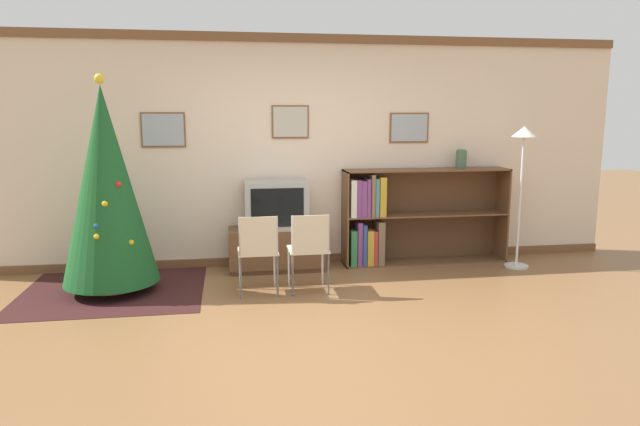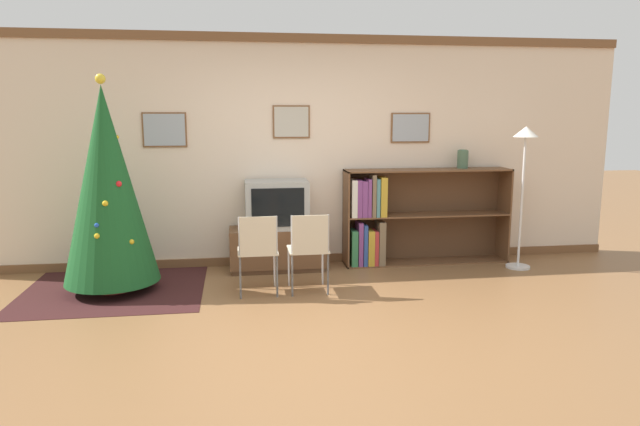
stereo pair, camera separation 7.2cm
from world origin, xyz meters
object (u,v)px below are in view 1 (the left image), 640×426
christmas_tree (106,186)px  vase (461,159)px  bookshelf (395,218)px  standing_lamp (523,160)px  folding_chair_left (258,249)px  folding_chair_right (309,248)px  television (276,205)px  tv_console (276,249)px

christmas_tree → vase: christmas_tree is taller
bookshelf → standing_lamp: size_ratio=1.21×
folding_chair_left → bookshelf: (1.70, 0.99, 0.08)m
folding_chair_left → folding_chair_right: bearing=0.0°
folding_chair_left → vase: (2.52, 1.04, 0.79)m
vase → standing_lamp: (0.55, -0.46, 0.01)m
bookshelf → television: bearing=-177.4°
folding_chair_right → television: bearing=105.4°
bookshelf → folding_chair_left: bearing=-149.6°
television → standing_lamp: size_ratio=0.43×
tv_console → vase: bearing=2.9°
folding_chair_right → bookshelf: (1.19, 0.99, 0.08)m
christmas_tree → folding_chair_right: size_ratio=2.65×
vase → folding_chair_left: bearing=-157.5°
christmas_tree → folding_chair_left: bearing=-13.7°
christmas_tree → standing_lamp: (4.55, 0.23, 0.18)m
bookshelf → standing_lamp: standing_lamp is taller
television → folding_chair_left: bearing=-105.4°
television → bookshelf: (1.44, 0.07, -0.21)m
christmas_tree → standing_lamp: size_ratio=1.31×
christmas_tree → television: (1.73, 0.57, -0.32)m
television → standing_lamp: bearing=-6.9°
tv_console → folding_chair_left: size_ratio=1.33×
folding_chair_left → tv_console: bearing=74.7°
vase → bookshelf: bearing=-176.5°
tv_console → folding_chair_right: folding_chair_right is taller
bookshelf → vase: size_ratio=8.90×
standing_lamp → bookshelf: bearing=163.7°
television → folding_chair_left: television is taller
folding_chair_right → folding_chair_left: bearing=180.0°
christmas_tree → folding_chair_left: christmas_tree is taller
tv_console → standing_lamp: 3.02m
folding_chair_right → bookshelf: 1.55m
folding_chair_left → vase: size_ratio=3.64×
television → folding_chair_left: size_ratio=0.87×
folding_chair_left → vase: vase is taller
television → folding_chair_right: size_ratio=0.87×
folding_chair_left → bookshelf: 1.97m
christmas_tree → folding_chair_right: (1.98, -0.36, -0.61)m
tv_console → vase: (2.27, 0.11, 1.01)m
television → christmas_tree: bearing=-161.7°
tv_console → standing_lamp: bearing=-6.9°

